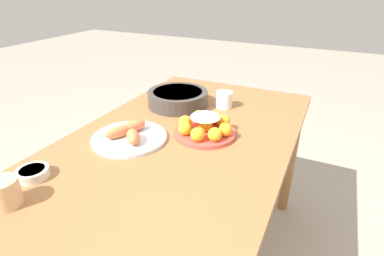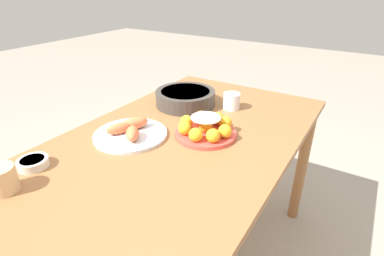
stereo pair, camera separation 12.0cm
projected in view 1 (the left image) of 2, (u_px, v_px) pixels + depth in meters
dining_table at (179, 160)px, 1.25m from camera, size 1.50×0.86×0.77m
cake_plate at (205, 127)px, 1.23m from camera, size 0.25×0.25×0.09m
serving_bowl at (178, 98)px, 1.51m from camera, size 0.30×0.30×0.08m
sauce_bowl at (33, 173)px, 0.97m from camera, size 0.10×0.10×0.03m
seafood_platter at (129, 135)px, 1.19m from camera, size 0.30×0.30×0.06m
cup_near at (224, 100)px, 1.49m from camera, size 0.08×0.08×0.08m
cup_far at (4, 193)px, 0.84m from camera, size 0.09×0.09×0.08m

